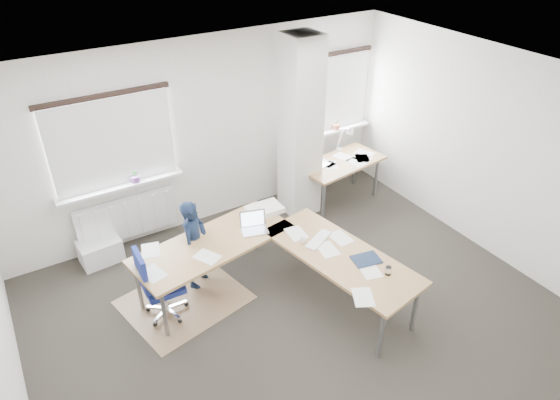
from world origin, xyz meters
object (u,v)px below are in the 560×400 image
task_chair (162,297)px  person (195,244)px  desk_side (340,164)px  desk_main (278,249)px

task_chair → person: person is taller
person → desk_side: bearing=-27.7°
desk_side → task_chair: size_ratio=1.51×
desk_side → person: (-2.78, -0.67, -0.07)m
desk_main → task_chair: task_chair is taller
desk_main → desk_side: desk_side is taller
desk_side → person: 2.86m
desk_main → desk_side: size_ratio=1.90×
task_chair → desk_side: bearing=18.2°
desk_side → desk_main: bearing=-153.2°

